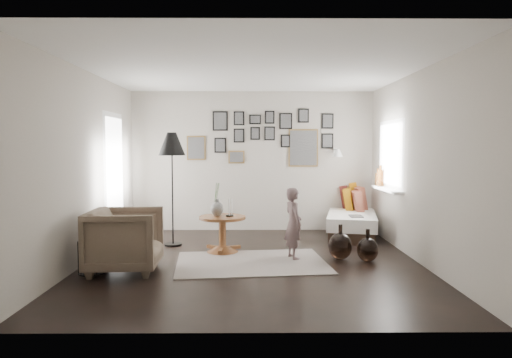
{
  "coord_description": "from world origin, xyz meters",
  "views": [
    {
      "loc": [
        -0.01,
        -6.14,
        1.56
      ],
      "look_at": [
        0.05,
        0.5,
        1.1
      ],
      "focal_mm": 32.0,
      "sensor_mm": 36.0,
      "label": 1
    }
  ],
  "objects_px": {
    "daybed": "(351,219)",
    "vase": "(217,206)",
    "floor_lamp": "(172,148)",
    "demijohn_large": "(340,246)",
    "child": "(293,223)",
    "armchair": "(125,240)",
    "pedestal_table": "(222,236)",
    "magazine_basket": "(92,257)",
    "demijohn_small": "(367,250)"
  },
  "relations": [
    {
      "from": "magazine_basket",
      "to": "child",
      "type": "xyz_separation_m",
      "value": [
        2.57,
        0.7,
        0.3
      ]
    },
    {
      "from": "daybed",
      "to": "child",
      "type": "height_order",
      "value": "child"
    },
    {
      "from": "vase",
      "to": "daybed",
      "type": "bearing_deg",
      "value": 31.04
    },
    {
      "from": "floor_lamp",
      "to": "demijohn_large",
      "type": "relative_size",
      "value": 3.62
    },
    {
      "from": "pedestal_table",
      "to": "floor_lamp",
      "type": "height_order",
      "value": "floor_lamp"
    },
    {
      "from": "demijohn_large",
      "to": "magazine_basket",
      "type": "bearing_deg",
      "value": -168.79
    },
    {
      "from": "daybed",
      "to": "magazine_basket",
      "type": "height_order",
      "value": "daybed"
    },
    {
      "from": "child",
      "to": "daybed",
      "type": "bearing_deg",
      "value": -52.15
    },
    {
      "from": "pedestal_table",
      "to": "demijohn_large",
      "type": "bearing_deg",
      "value": -15.31
    },
    {
      "from": "pedestal_table",
      "to": "armchair",
      "type": "xyz_separation_m",
      "value": [
        -1.16,
        -1.03,
        0.15
      ]
    },
    {
      "from": "magazine_basket",
      "to": "demijohn_large",
      "type": "bearing_deg",
      "value": 11.21
    },
    {
      "from": "pedestal_table",
      "to": "magazine_basket",
      "type": "bearing_deg",
      "value": -144.79
    },
    {
      "from": "pedestal_table",
      "to": "floor_lamp",
      "type": "relative_size",
      "value": 0.39
    },
    {
      "from": "vase",
      "to": "demijohn_large",
      "type": "distance_m",
      "value": 1.88
    },
    {
      "from": "vase",
      "to": "armchair",
      "type": "xyz_separation_m",
      "value": [
        -1.08,
        -1.05,
        -0.3
      ]
    },
    {
      "from": "armchair",
      "to": "demijohn_large",
      "type": "xyz_separation_m",
      "value": [
        2.82,
        0.57,
        -0.21
      ]
    },
    {
      "from": "vase",
      "to": "magazine_basket",
      "type": "bearing_deg",
      "value": -142.85
    },
    {
      "from": "demijohn_large",
      "to": "pedestal_table",
      "type": "bearing_deg",
      "value": 164.69
    },
    {
      "from": "demijohn_large",
      "to": "child",
      "type": "distance_m",
      "value": 0.72
    },
    {
      "from": "vase",
      "to": "child",
      "type": "xyz_separation_m",
      "value": [
        1.1,
        -0.42,
        -0.19
      ]
    },
    {
      "from": "pedestal_table",
      "to": "magazine_basket",
      "type": "height_order",
      "value": "pedestal_table"
    },
    {
      "from": "child",
      "to": "demijohn_large",
      "type": "bearing_deg",
      "value": -113.85
    },
    {
      "from": "armchair",
      "to": "demijohn_small",
      "type": "height_order",
      "value": "armchair"
    },
    {
      "from": "armchair",
      "to": "magazine_basket",
      "type": "height_order",
      "value": "armchair"
    },
    {
      "from": "vase",
      "to": "demijohn_large",
      "type": "xyz_separation_m",
      "value": [
        1.75,
        -0.48,
        -0.5
      ]
    },
    {
      "from": "demijohn_small",
      "to": "demijohn_large",
      "type": "bearing_deg",
      "value": 161.08
    },
    {
      "from": "demijohn_small",
      "to": "floor_lamp",
      "type": "bearing_deg",
      "value": 159.28
    },
    {
      "from": "floor_lamp",
      "to": "magazine_basket",
      "type": "bearing_deg",
      "value": -114.58
    },
    {
      "from": "armchair",
      "to": "demijohn_small",
      "type": "xyz_separation_m",
      "value": [
        3.17,
        0.45,
        -0.23
      ]
    },
    {
      "from": "pedestal_table",
      "to": "child",
      "type": "xyz_separation_m",
      "value": [
        1.02,
        -0.4,
        0.25
      ]
    },
    {
      "from": "floor_lamp",
      "to": "demijohn_large",
      "type": "distance_m",
      "value": 2.99
    },
    {
      "from": "daybed",
      "to": "demijohn_small",
      "type": "distance_m",
      "value": 1.99
    },
    {
      "from": "daybed",
      "to": "armchair",
      "type": "distance_m",
      "value": 4.15
    },
    {
      "from": "floor_lamp",
      "to": "demijohn_small",
      "type": "relative_size",
      "value": 3.98
    },
    {
      "from": "pedestal_table",
      "to": "demijohn_small",
      "type": "relative_size",
      "value": 1.53
    },
    {
      "from": "demijohn_large",
      "to": "vase",
      "type": "bearing_deg",
      "value": 164.75
    },
    {
      "from": "armchair",
      "to": "demijohn_small",
      "type": "bearing_deg",
      "value": -84.77
    },
    {
      "from": "daybed",
      "to": "floor_lamp",
      "type": "distance_m",
      "value": 3.41
    },
    {
      "from": "vase",
      "to": "magazine_basket",
      "type": "distance_m",
      "value": 1.91
    },
    {
      "from": "armchair",
      "to": "magazine_basket",
      "type": "xyz_separation_m",
      "value": [
        -0.39,
        -0.07,
        -0.2
      ]
    },
    {
      "from": "pedestal_table",
      "to": "magazine_basket",
      "type": "xyz_separation_m",
      "value": [
        -1.55,
        -1.09,
        -0.05
      ]
    },
    {
      "from": "magazine_basket",
      "to": "demijohn_small",
      "type": "distance_m",
      "value": 3.6
    },
    {
      "from": "pedestal_table",
      "to": "daybed",
      "type": "distance_m",
      "value": 2.62
    },
    {
      "from": "pedestal_table",
      "to": "vase",
      "type": "height_order",
      "value": "vase"
    },
    {
      "from": "vase",
      "to": "demijohn_large",
      "type": "bearing_deg",
      "value": -15.25
    },
    {
      "from": "magazine_basket",
      "to": "armchair",
      "type": "bearing_deg",
      "value": 9.81
    },
    {
      "from": "floor_lamp",
      "to": "demijohn_large",
      "type": "height_order",
      "value": "floor_lamp"
    },
    {
      "from": "child",
      "to": "floor_lamp",
      "type": "bearing_deg",
      "value": 45.59
    },
    {
      "from": "pedestal_table",
      "to": "daybed",
      "type": "height_order",
      "value": "daybed"
    },
    {
      "from": "daybed",
      "to": "vase",
      "type": "bearing_deg",
      "value": -136.74
    }
  ]
}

